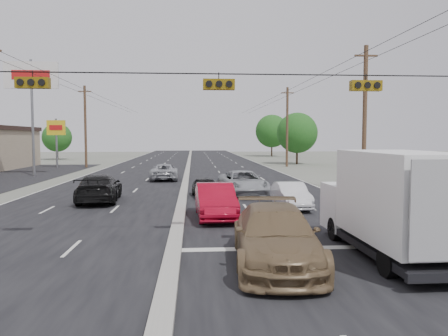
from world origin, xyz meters
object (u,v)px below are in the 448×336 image
Objects in this scene: tan_sedan at (276,237)px; oncoming_near at (99,188)px; tree_right_mid at (297,133)px; queue_car_c at (243,183)px; box_truck at (391,203)px; red_sedan at (215,201)px; black_suv at (420,230)px; utility_pole_right_b at (365,117)px; queue_car_d at (378,202)px; tree_left_far at (57,137)px; utility_pole_right_c at (287,126)px; queue_car_a at (206,188)px; pole_sign_billboard at (31,82)px; pole_sign_far at (56,132)px; oncoming_far at (164,172)px; tree_right_far at (272,131)px; utility_pole_left_c at (85,126)px; queue_car_b at (291,196)px.

tan_sedan is 15.19m from oncoming_near.
queue_car_c is (-11.17, -31.75, -3.57)m from tree_right_mid.
red_sedan is at bearing 125.52° from box_truck.
black_suv is at bearing 131.00° from oncoming_near.
utility_pole_right_b is 11.10m from queue_car_d.
tree_left_far is at bearing 112.69° from queue_car_c.
utility_pole_right_b is at bearing -90.00° from utility_pole_right_c.
black_suv is 15.01m from queue_car_a.
utility_pole_right_b is 17.65m from black_suv.
utility_pole_right_c is at bearing 23.96° from pole_sign_billboard.
pole_sign_far reaches higher than red_sedan.
queue_car_c is (18.33, -14.75, -8.10)m from pole_sign_billboard.
utility_pole_right_c reaches higher than red_sedan.
pole_sign_far is 22.04m from oncoming_far.
red_sedan is at bearing -111.40° from queue_car_c.
utility_pole_right_b is at bearing 76.44° from queue_car_d.
pole_sign_billboard reaches higher than red_sedan.
queue_car_a is (-1.60, 14.44, -0.22)m from tan_sedan.
oncoming_far is at bearing -111.03° from tree_right_far.
utility_pole_left_c is 25.00m from utility_pole_right_c.
queue_car_d is (7.72, 0.15, -0.14)m from red_sedan.
box_truck is (-5.80, -16.69, -3.42)m from utility_pole_right_b.
pole_sign_billboard is 29.10m from red_sedan.
utility_pole_right_c is 1.63× the size of tree_left_far.
queue_car_c is at bearing -168.57° from utility_pole_right_b.
tree_right_far is 58.19m from queue_car_c.
tree_left_far is 1.11× the size of queue_car_c.
tree_left_far is 39.31m from tree_right_far.
red_sedan is (17.64, -34.82, -3.62)m from pole_sign_far.
box_truck is at bearing -85.35° from queue_car_c.
utility_pole_right_b is 15.26m from red_sedan.
tree_left_far is 1.11× the size of oncoming_near.
tree_right_far is 63.24m from queue_car_b.
queue_car_c reaches higher than queue_car_a.
utility_pole_left_c is at bearing 115.17° from queue_car_c.
oncoming_far is at bearing 112.94° from queue_car_c.
red_sedan is 8.48m from oncoming_near.
utility_pole_left_c is 20.12m from oncoming_far.
tree_left_far is at bearing -165.26° from tree_right_far.
utility_pole_right_b is 2.09× the size of red_sedan.
tan_sedan is at bearing -104.23° from tree_right_mid.
utility_pole_right_b is 30.20m from pole_sign_billboard.
tan_sedan reaches higher than oncoming_near.
pole_sign_far is 1.19× the size of oncoming_far.
queue_car_b is 17.48m from oncoming_far.
tree_right_mid is (2.50, 30.00, -0.77)m from utility_pole_right_b.
utility_pole_left_c is 1.67× the size of pole_sign_far.
queue_car_b is at bearing -101.87° from utility_pole_right_c.
red_sedan is at bearing 98.43° from oncoming_far.
oncoming_far is (-9.67, 24.94, -0.09)m from black_suv.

